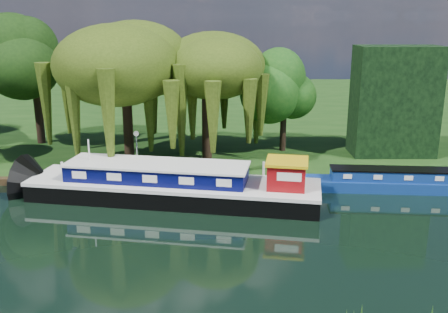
{
  "coord_description": "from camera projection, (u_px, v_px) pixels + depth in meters",
  "views": [
    {
      "loc": [
        6.37,
        -22.33,
        10.49
      ],
      "look_at": [
        6.43,
        4.9,
        2.8
      ],
      "focal_mm": 40.0,
      "sensor_mm": 36.0,
      "label": 1
    }
  ],
  "objects": [
    {
      "name": "ground",
      "position": [
        93.0,
        239.0,
        24.33
      ],
      "size": [
        120.0,
        120.0,
        0.0
      ],
      "primitive_type": "plane",
      "color": "black"
    },
    {
      "name": "far_bank",
      "position": [
        167.0,
        109.0,
        56.99
      ],
      "size": [
        120.0,
        52.0,
        0.45
      ],
      "primitive_type": "cube",
      "color": "black",
      "rests_on": "ground"
    },
    {
      "name": "dutch_barge",
      "position": [
        175.0,
        186.0,
        29.26
      ],
      "size": [
        17.51,
        6.71,
        3.61
      ],
      "rotation": [
        0.0,
        0.0,
        -0.17
      ],
      "color": "black",
      "rests_on": "ground"
    },
    {
      "name": "narrowboat",
      "position": [
        390.0,
        182.0,
        31.01
      ],
      "size": [
        10.51,
        2.54,
        1.52
      ],
      "rotation": [
        0.0,
        0.0,
        -0.08
      ],
      "color": "navy",
      "rests_on": "ground"
    },
    {
      "name": "willow_left",
      "position": [
        125.0,
        65.0,
        34.57
      ],
      "size": [
        7.73,
        7.73,
        9.27
      ],
      "color": "black",
      "rests_on": "far_bank"
    },
    {
      "name": "willow_right",
      "position": [
        206.0,
        77.0,
        34.95
      ],
      "size": [
        6.68,
        6.68,
        8.14
      ],
      "color": "black",
      "rests_on": "far_bank"
    },
    {
      "name": "tree_far_mid",
      "position": [
        34.0,
        63.0,
        39.26
      ],
      "size": [
        5.74,
        5.74,
        9.39
      ],
      "color": "black",
      "rests_on": "far_bank"
    },
    {
      "name": "tree_far_right",
      "position": [
        284.0,
        91.0,
        37.43
      ],
      "size": [
        4.09,
        4.09,
        6.7
      ],
      "color": "black",
      "rests_on": "far_bank"
    },
    {
      "name": "conifer_hedge",
      "position": [
        395.0,
        101.0,
        36.63
      ],
      "size": [
        6.0,
        3.0,
        8.0
      ],
      "primitive_type": "cube",
      "color": "black",
      "rests_on": "far_bank"
    },
    {
      "name": "lamppost",
      "position": [
        136.0,
        140.0,
        33.77
      ],
      "size": [
        0.36,
        0.36,
        2.56
      ],
      "color": "silver",
      "rests_on": "far_bank"
    },
    {
      "name": "mooring_posts",
      "position": [
        117.0,
        169.0,
        32.15
      ],
      "size": [
        19.16,
        0.16,
        1.0
      ],
      "color": "silver",
      "rests_on": "far_bank"
    }
  ]
}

